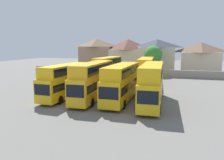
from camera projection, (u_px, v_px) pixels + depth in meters
The scene contains 14 objects.
ground at pixel (132, 80), 46.81m from camera, with size 140.00×140.00×0.00m, color slate.
depot_boundary_wall at pixel (137, 73), 52.98m from camera, with size 56.00×0.50×1.80m, color gray.
bus_1 at pixel (66, 79), 30.96m from camera, with size 3.03×10.65×4.71m.
bus_2 at pixel (93, 79), 30.13m from camera, with size 2.80×12.00×5.05m.
bus_3 at pixel (122, 81), 29.19m from camera, with size 2.73×11.44×4.85m.
bus_4 at pixel (152, 82), 27.57m from camera, with size 2.96×12.11×5.07m.
bus_5 at pixel (108, 68), 44.30m from camera, with size 3.16×11.16×5.02m.
bus_6 at pixel (131, 73), 43.41m from camera, with size 3.16×11.10×3.40m.
bus_7 at pixel (146, 69), 42.23m from camera, with size 3.40×11.90×4.97m.
house_terrace_left at pixel (97, 54), 66.30m from camera, with size 9.82×6.79×9.35m.
house_terrace_centre at pixel (128, 55), 63.41m from camera, with size 9.99×8.32×9.16m.
house_terrace_right at pixel (157, 56), 60.01m from camera, with size 9.94×6.81×9.05m.
house_terrace_far_right at pixel (200, 58), 56.86m from camera, with size 9.89×6.45×8.23m.
tree_left_of_lot at pixel (153, 55), 53.75m from camera, with size 4.36×4.36×7.31m.
Camera 1 is at (8.99, -27.55, 7.36)m, focal length 35.29 mm.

